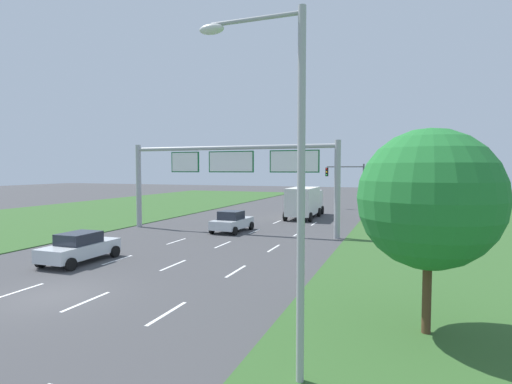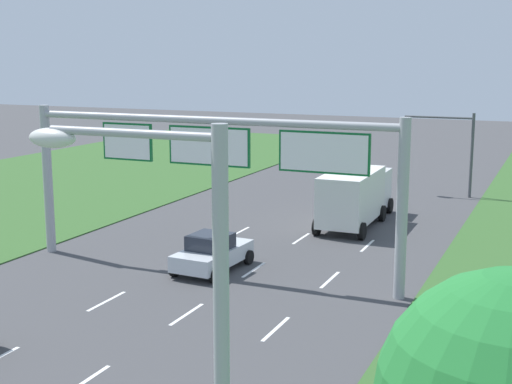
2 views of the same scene
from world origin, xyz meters
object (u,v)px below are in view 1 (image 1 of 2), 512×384
(box_truck, at_px, (305,201))
(sign_gantry, at_px, (233,169))
(street_lamp, at_px, (285,163))
(car_lead_silver, at_px, (80,247))
(traffic_light_mast, at_px, (347,178))
(roadside_tree_near, at_px, (429,199))
(car_near_red, at_px, (232,222))

(box_truck, bearing_deg, sign_gantry, -106.08)
(street_lamp, bearing_deg, box_truck, 102.40)
(sign_gantry, bearing_deg, car_lead_silver, -106.77)
(traffic_light_mast, distance_m, roadside_tree_near, 38.32)
(roadside_tree_near, bearing_deg, street_lamp, -129.43)
(car_lead_silver, xyz_separation_m, traffic_light_mast, (9.54, 33.90, 3.07))
(car_lead_silver, xyz_separation_m, box_truck, (6.67, 23.35, 0.89))
(street_lamp, bearing_deg, roadside_tree_near, 50.57)
(box_truck, bearing_deg, roadside_tree_near, -70.61)
(car_lead_silver, height_order, traffic_light_mast, traffic_light_mast)
(street_lamp, relative_size, roadside_tree_near, 1.39)
(traffic_light_mast, relative_size, roadside_tree_near, 0.91)
(street_lamp, bearing_deg, car_near_red, 116.81)
(car_lead_silver, relative_size, sign_gantry, 0.25)
(street_lamp, bearing_deg, sign_gantry, 116.66)
(street_lamp, height_order, roadside_tree_near, street_lamp)
(car_lead_silver, distance_m, street_lamp, 16.11)
(box_truck, distance_m, street_lamp, 31.95)
(car_near_red, xyz_separation_m, car_lead_silver, (-3.38, -12.34, -0.01))
(car_lead_silver, relative_size, traffic_light_mast, 0.78)
(box_truck, relative_size, street_lamp, 0.95)
(car_lead_silver, bearing_deg, street_lamp, -30.31)
(car_lead_silver, xyz_separation_m, sign_gantry, (3.62, 12.00, 4.17))
(box_truck, distance_m, roadside_tree_near, 28.99)
(box_truck, bearing_deg, street_lamp, -78.61)
(car_lead_silver, height_order, box_truck, box_truck)
(traffic_light_mast, bearing_deg, car_lead_silver, -105.73)
(roadside_tree_near, bearing_deg, sign_gantry, 129.85)
(sign_gantry, relative_size, street_lamp, 2.03)
(car_near_red, relative_size, box_truck, 0.53)
(box_truck, bearing_deg, car_near_red, -107.66)
(sign_gantry, relative_size, traffic_light_mast, 3.08)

